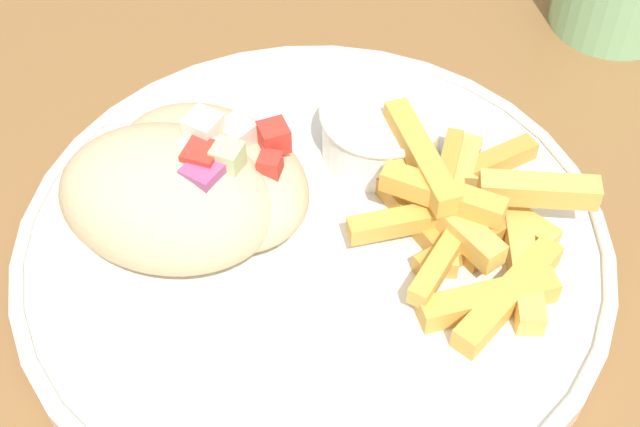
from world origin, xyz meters
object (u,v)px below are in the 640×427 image
at_px(fries_pile, 470,219).
at_px(pita_sandwich_near, 176,197).
at_px(plate, 320,244).
at_px(sauce_ramekin, 387,128).
at_px(pita_sandwich_far, 218,175).

bearing_deg(fries_pile, pita_sandwich_near, -175.13).
bearing_deg(fries_pile, plate, -173.36).
bearing_deg(sauce_ramekin, plate, -115.78).
bearing_deg(sauce_ramekin, pita_sandwich_far, -149.88).
xyz_separation_m(pita_sandwich_near, sauce_ramekin, (0.10, 0.07, -0.01)).
height_order(fries_pile, sauce_ramekin, fries_pile).
height_order(plate, pita_sandwich_near, pita_sandwich_near).
distance_m(plate, fries_pile, 0.08).
distance_m(pita_sandwich_far, sauce_ramekin, 0.10).
distance_m(plate, sauce_ramekin, 0.08).
relative_size(plate, fries_pile, 2.07).
relative_size(pita_sandwich_far, sauce_ramekin, 2.02).
bearing_deg(pita_sandwich_near, sauce_ramekin, 44.40).
distance_m(plate, pita_sandwich_near, 0.08).
bearing_deg(pita_sandwich_far, plate, 17.88).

